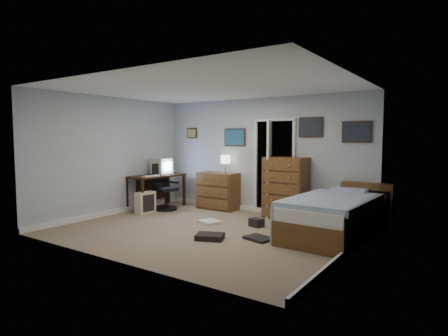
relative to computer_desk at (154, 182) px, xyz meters
The scene contains 15 objects.
floor 2.59m from the computer_desk, 24.33° to the right, with size 5.00×4.00×0.02m, color #86745C.
computer_desk is the anchor object (origin of this frame).
crt_monitor 0.42m from the computer_desk, 51.20° to the left, with size 0.43×0.40×0.37m.
keyboard 0.49m from the computer_desk, 52.51° to the right, with size 0.16×0.42×0.02m, color beige.
pc_tower 0.73m from the computer_desk, 62.07° to the right, with size 0.24×0.45×0.47m.
office_chair 0.40m from the computer_desk, ahead, with size 0.60×0.60×1.05m.
media_stack 1.07m from the computer_desk, 91.47° to the left, with size 0.16×0.16×0.81m, color maroon.
low_dresser 1.53m from the computer_desk, 29.17° to the left, with size 0.95×0.47×0.84m, color brown.
table_lamp 1.78m from the computer_desk, 25.87° to the left, with size 0.21×0.21×0.41m.
doorway 2.94m from the computer_desk, 25.06° to the left, with size 0.96×1.12×2.05m.
tall_dresser 3.10m from the computer_desk, 13.28° to the left, with size 0.85×0.50×1.25m, color brown.
headboard_bookcase 4.66m from the computer_desk, 10.23° to the left, with size 0.91×0.26×0.81m.
bed 4.29m from the computer_desk, ahead, with size 1.28×2.26×0.73m.
wall_posters 3.22m from the computer_desk, 18.20° to the left, with size 4.38×0.04×0.60m.
floor_clutter 2.94m from the computer_desk, 18.80° to the right, with size 1.83×1.55×0.15m.
Camera 1 is at (3.93, -5.21, 1.64)m, focal length 30.00 mm.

